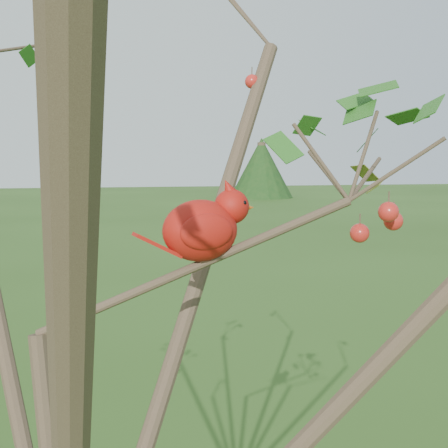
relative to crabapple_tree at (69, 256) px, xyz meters
The scene contains 3 objects.
crabapple_tree is the anchor object (origin of this frame).
cardinal 0.26m from the crabapple_tree, 22.60° to the left, with size 0.25×0.15×0.17m.
distant_trees 22.54m from the crabapple_tree, 91.62° to the left, with size 43.27×14.76×3.21m.
Camera 1 is at (0.11, -0.98, 2.29)m, focal length 45.00 mm.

